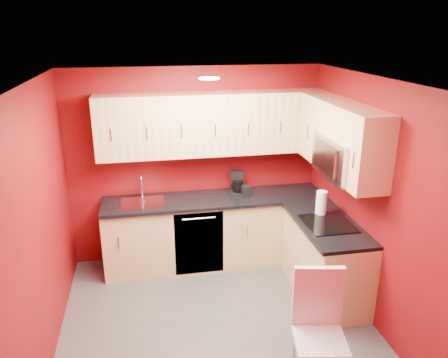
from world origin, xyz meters
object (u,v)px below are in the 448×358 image
object	(u,v)px
microwave	(344,157)
dining_chair	(320,335)
coffee_maker	(237,183)
napkin_holder	(245,190)
sink	(142,200)
paper_towel	(321,203)

from	to	relation	value
microwave	dining_chair	world-z (taller)	microwave
coffee_maker	dining_chair	world-z (taller)	coffee_maker
microwave	napkin_holder	distance (m)	1.46
microwave	napkin_holder	world-z (taller)	microwave
coffee_maker	dining_chair	distance (m)	2.41
coffee_maker	dining_chair	size ratio (longest dim) A/B	0.27
sink	dining_chair	bearing A→B (deg)	-58.18
sink	paper_towel	distance (m)	2.14
microwave	sink	size ratio (longest dim) A/B	1.46
sink	dining_chair	xyz separation A→B (m)	(1.40, -2.26, -0.42)
napkin_holder	dining_chair	size ratio (longest dim) A/B	0.12
microwave	napkin_holder	size ratio (longest dim) A/B	6.01
sink	napkin_holder	bearing A→B (deg)	0.02
dining_chair	microwave	bearing A→B (deg)	72.02
napkin_holder	dining_chair	xyz separation A→B (m)	(0.11, -2.26, -0.45)
coffee_maker	napkin_holder	xyz separation A→B (m)	(0.09, -0.09, -0.08)
coffee_maker	napkin_holder	size ratio (longest dim) A/B	2.24
microwave	paper_towel	size ratio (longest dim) A/B	2.70
dining_chair	coffee_maker	bearing A→B (deg)	105.83
coffee_maker	paper_towel	size ratio (longest dim) A/B	1.00
dining_chair	paper_towel	bearing A→B (deg)	79.31
napkin_holder	paper_towel	world-z (taller)	paper_towel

